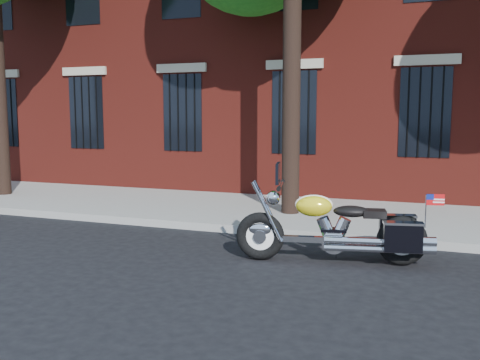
% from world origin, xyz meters
% --- Properties ---
extents(ground, '(120.00, 120.00, 0.00)m').
position_xyz_m(ground, '(0.00, 0.00, 0.00)').
color(ground, black).
rests_on(ground, ground).
extents(curb, '(40.00, 0.16, 0.15)m').
position_xyz_m(curb, '(0.00, 1.38, 0.07)').
color(curb, gray).
rests_on(curb, ground).
extents(sidewalk, '(40.00, 3.60, 0.15)m').
position_xyz_m(sidewalk, '(0.00, 3.26, 0.07)').
color(sidewalk, gray).
rests_on(sidewalk, ground).
extents(motorcycle, '(2.91, 1.17, 1.46)m').
position_xyz_m(motorcycle, '(2.02, 0.02, 0.49)').
color(motorcycle, black).
rests_on(motorcycle, ground).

